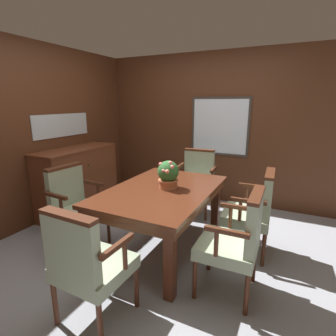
% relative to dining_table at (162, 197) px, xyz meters
% --- Properties ---
extents(ground_plane, '(14.00, 14.00, 0.00)m').
position_rel_dining_table_xyz_m(ground_plane, '(-0.13, -0.05, -0.64)').
color(ground_plane, '#93969E').
extents(wall_back, '(7.20, 0.08, 2.45)m').
position_rel_dining_table_xyz_m(wall_back, '(-0.13, 1.84, 0.58)').
color(wall_back, '#4C2816').
rests_on(wall_back, ground_plane).
extents(wall_left, '(0.08, 7.20, 2.45)m').
position_rel_dining_table_xyz_m(wall_left, '(-1.92, -0.05, 0.58)').
color(wall_left, '#4C2816').
rests_on(wall_left, ground_plane).
extents(dining_table, '(1.06, 1.58, 0.74)m').
position_rel_dining_table_xyz_m(dining_table, '(0.00, 0.00, 0.00)').
color(dining_table, '#4C2314').
rests_on(dining_table, ground_plane).
extents(chair_left_near, '(0.54, 0.58, 0.96)m').
position_rel_dining_table_xyz_m(chair_left_near, '(-0.95, -0.36, -0.11)').
color(chair_left_near, '#472314').
rests_on(chair_left_near, ground_plane).
extents(chair_head_near, '(0.57, 0.51, 0.96)m').
position_rel_dining_table_xyz_m(chair_head_near, '(-0.01, -1.18, -0.11)').
color(chair_head_near, '#472314').
rests_on(chair_head_near, ground_plane).
extents(chair_right_far, '(0.52, 0.57, 0.96)m').
position_rel_dining_table_xyz_m(chair_right_far, '(0.94, 0.37, -0.11)').
color(chair_right_far, '#472314').
rests_on(chair_right_far, ground_plane).
extents(chair_head_far, '(0.58, 0.54, 0.96)m').
position_rel_dining_table_xyz_m(chair_head_far, '(-0.03, 1.21, -0.11)').
color(chair_head_far, '#472314').
rests_on(chair_head_far, ground_plane).
extents(chair_right_near, '(0.51, 0.56, 0.96)m').
position_rel_dining_table_xyz_m(chair_right_near, '(0.90, -0.36, -0.11)').
color(chair_right_near, '#472314').
rests_on(chair_right_near, ground_plane).
extents(potted_plant, '(0.25, 0.24, 0.32)m').
position_rel_dining_table_xyz_m(potted_plant, '(0.05, 0.05, 0.25)').
color(potted_plant, '#B2603D').
rests_on(potted_plant, dining_table).
extents(sideboard_cabinet, '(0.50, 1.31, 1.00)m').
position_rel_dining_table_xyz_m(sideboard_cabinet, '(-1.65, 0.40, -0.14)').
color(sideboard_cabinet, brown).
rests_on(sideboard_cabinet, ground_plane).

